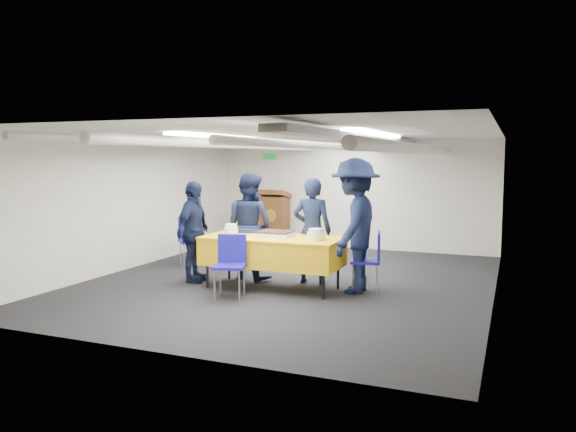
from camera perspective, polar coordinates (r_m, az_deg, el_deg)
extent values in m
plane|color=black|center=(8.86, 0.30, -6.63)|extent=(7.00, 7.00, 0.00)
cube|color=silver|center=(11.99, 6.50, 2.19)|extent=(6.00, 0.02, 2.30)
cube|color=silver|center=(10.18, -15.54, 1.34)|extent=(0.02, 7.00, 2.30)
cube|color=silver|center=(8.07, 20.42, 0.02)|extent=(0.02, 7.00, 2.30)
cube|color=silver|center=(8.66, 0.31, 8.33)|extent=(6.00, 7.00, 0.02)
cylinder|color=silver|center=(9.58, -10.97, 7.34)|extent=(0.10, 6.90, 0.10)
cylinder|color=silver|center=(9.02, -5.05, 7.26)|extent=(0.14, 6.90, 0.14)
cylinder|color=silver|center=(8.45, 4.12, 7.08)|extent=(0.10, 6.90, 0.10)
cylinder|color=silver|center=(8.14, 12.91, 6.71)|extent=(0.14, 6.90, 0.14)
cube|color=gray|center=(8.28, 8.11, 7.75)|extent=(0.28, 6.90, 0.08)
cube|color=white|center=(9.22, -7.30, 8.01)|extent=(0.25, 2.60, 0.04)
cube|color=white|center=(8.26, 8.80, 8.23)|extent=(0.25, 2.60, 0.04)
cube|color=#0C591E|center=(12.59, -1.88, 6.05)|extent=(0.30, 0.04, 0.12)
cylinder|color=black|center=(8.47, -8.19, -6.04)|extent=(0.04, 0.04, 0.36)
cylinder|color=black|center=(7.73, 3.61, -7.15)|extent=(0.04, 0.04, 0.36)
cylinder|color=black|center=(9.05, -6.01, -5.23)|extent=(0.04, 0.04, 0.36)
cylinder|color=black|center=(8.37, 5.10, -6.15)|extent=(0.04, 0.04, 0.36)
cube|color=yellow|center=(8.29, -1.59, -3.67)|extent=(2.04, 0.90, 0.39)
cube|color=yellow|center=(8.26, -1.60, -2.24)|extent=(2.06, 0.92, 0.03)
cube|color=white|center=(8.28, -1.30, -1.91)|extent=(0.50, 0.40, 0.06)
cube|color=black|center=(8.27, -1.30, -1.61)|extent=(0.48, 0.38, 0.03)
sphere|color=navy|center=(8.20, -3.19, -1.69)|extent=(0.04, 0.04, 0.04)
sphere|color=navy|center=(8.52, -2.17, -1.40)|extent=(0.04, 0.04, 0.04)
sphere|color=navy|center=(8.16, -2.50, -1.73)|extent=(0.04, 0.04, 0.04)
sphere|color=navy|center=(8.48, -1.49, -1.43)|extent=(0.04, 0.04, 0.04)
sphere|color=navy|center=(8.11, -1.80, -1.77)|extent=(0.04, 0.04, 0.04)
sphere|color=navy|center=(8.44, -0.82, -1.47)|extent=(0.04, 0.04, 0.04)
sphere|color=navy|center=(8.07, -1.09, -1.81)|extent=(0.04, 0.04, 0.04)
sphere|color=navy|center=(8.39, -0.13, -1.50)|extent=(0.04, 0.04, 0.04)
sphere|color=navy|center=(8.03, -0.37, -1.85)|extent=(0.04, 0.04, 0.04)
sphere|color=navy|center=(8.35, 0.56, -1.54)|extent=(0.04, 0.04, 0.04)
sphere|color=navy|center=(8.29, -3.05, -1.61)|extent=(0.04, 0.04, 0.04)
sphere|color=navy|center=(8.10, 0.00, -1.78)|extent=(0.04, 0.04, 0.04)
sphere|color=navy|center=(8.37, -2.79, -1.53)|extent=(0.04, 0.04, 0.04)
sphere|color=navy|center=(8.18, 0.23, -1.70)|extent=(0.04, 0.04, 0.04)
sphere|color=navy|center=(8.45, -2.54, -1.46)|extent=(0.04, 0.04, 0.04)
sphere|color=navy|center=(8.26, 0.46, -1.62)|extent=(0.04, 0.04, 0.04)
cylinder|color=white|center=(8.49, -5.80, -1.54)|extent=(0.21, 0.21, 0.12)
cylinder|color=white|center=(8.48, -5.81, -0.97)|extent=(0.17, 0.17, 0.05)
cylinder|color=white|center=(7.95, 2.84, -2.05)|extent=(0.25, 0.25, 0.11)
cylinder|color=white|center=(7.94, 2.84, -1.47)|extent=(0.20, 0.20, 0.05)
cube|color=brown|center=(12.16, -1.37, -0.56)|extent=(0.55, 0.45, 1.10)
cube|color=brown|center=(12.08, -1.44, 2.26)|extent=(0.62, 0.53, 0.21)
cylinder|color=gold|center=(11.93, -1.82, 0.04)|extent=(0.28, 0.02, 0.28)
cylinder|color=gray|center=(7.67, -7.48, -7.04)|extent=(0.02, 0.02, 0.43)
cylinder|color=gray|center=(7.60, -4.97, -7.13)|extent=(0.02, 0.02, 0.43)
cylinder|color=gray|center=(7.99, -6.89, -6.50)|extent=(0.02, 0.02, 0.43)
cylinder|color=gray|center=(7.92, -4.48, -6.58)|extent=(0.02, 0.02, 0.43)
cube|color=#19128F|center=(7.75, -5.97, -5.11)|extent=(0.52, 0.52, 0.04)
cube|color=#19128F|center=(7.89, -5.70, -3.28)|extent=(0.40, 0.15, 0.40)
cylinder|color=gray|center=(8.39, 6.70, -5.89)|extent=(0.02, 0.02, 0.43)
cylinder|color=gray|center=(8.06, 6.58, -6.39)|extent=(0.02, 0.02, 0.43)
cylinder|color=gray|center=(8.38, 9.03, -5.94)|extent=(0.02, 0.02, 0.43)
cylinder|color=gray|center=(8.05, 9.02, -6.43)|extent=(0.02, 0.02, 0.43)
cube|color=#19128F|center=(8.17, 7.86, -4.55)|extent=(0.50, 0.50, 0.04)
cube|color=#19128F|center=(8.13, 9.22, -3.05)|extent=(0.13, 0.40, 0.40)
cylinder|color=gray|center=(9.98, -10.50, -4.05)|extent=(0.02, 0.02, 0.43)
cylinder|color=gray|center=(10.04, -8.59, -3.95)|extent=(0.02, 0.02, 0.43)
cylinder|color=gray|center=(10.31, -10.84, -3.73)|extent=(0.02, 0.02, 0.43)
cylinder|color=gray|center=(10.37, -8.99, -3.64)|extent=(0.02, 0.02, 0.43)
cube|color=#19128F|center=(10.14, -9.76, -2.53)|extent=(0.59, 0.59, 0.04)
cube|color=#19128F|center=(10.29, -9.98, -1.17)|extent=(0.32, 0.30, 0.40)
imported|color=black|center=(8.59, 2.48, -1.50)|extent=(0.64, 0.46, 1.63)
imported|color=black|center=(8.94, -3.94, -1.04)|extent=(0.96, 0.83, 1.69)
imported|color=black|center=(8.83, -9.59, -1.58)|extent=(0.46, 0.95, 1.57)
imported|color=black|center=(8.08, 6.78, -0.97)|extent=(0.72, 1.25, 1.93)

